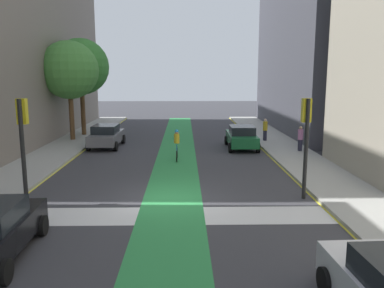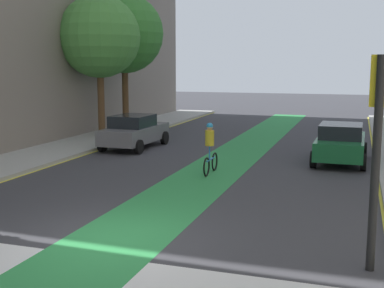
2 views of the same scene
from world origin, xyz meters
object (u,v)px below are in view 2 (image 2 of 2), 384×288
(traffic_signal_near_right, at_px, (378,121))
(car_green_right_far, at_px, (341,143))
(street_tree_near, at_px, (99,37))
(street_tree_far, at_px, (124,34))
(car_grey_left_far, at_px, (134,131))
(cyclist_in_lane, at_px, (210,147))

(traffic_signal_near_right, relative_size, car_green_right_far, 0.96)
(street_tree_near, distance_m, street_tree_far, 2.52)
(car_grey_left_far, bearing_deg, traffic_signal_near_right, -48.41)
(cyclist_in_lane, bearing_deg, car_green_right_far, 40.34)
(car_grey_left_far, bearing_deg, car_green_right_far, -4.26)
(cyclist_in_lane, relative_size, street_tree_near, 0.25)
(street_tree_near, bearing_deg, car_green_right_far, -14.38)
(traffic_signal_near_right, relative_size, car_grey_left_far, 0.96)
(cyclist_in_lane, xyz_separation_m, street_tree_near, (-8.01, 6.86, 4.34))
(traffic_signal_near_right, bearing_deg, car_green_right_far, 95.00)
(traffic_signal_near_right, bearing_deg, cyclist_in_lane, 126.40)
(car_grey_left_far, xyz_separation_m, cyclist_in_lane, (4.98, -4.39, 0.17))
(cyclist_in_lane, distance_m, street_tree_far, 13.03)
(car_grey_left_far, distance_m, car_green_right_far, 9.36)
(cyclist_in_lane, bearing_deg, street_tree_far, 129.77)
(cyclist_in_lane, height_order, street_tree_far, street_tree_far)
(car_grey_left_far, xyz_separation_m, street_tree_far, (-2.81, 4.97, 4.80))
(traffic_signal_near_right, bearing_deg, street_tree_near, 133.44)
(car_green_right_far, bearing_deg, street_tree_far, 154.99)
(traffic_signal_near_right, height_order, street_tree_near, street_tree_near)
(car_green_right_far, height_order, street_tree_far, street_tree_far)
(traffic_signal_near_right, relative_size, street_tree_near, 0.55)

